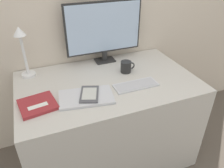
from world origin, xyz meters
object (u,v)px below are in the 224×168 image
monitor (104,30)px  ereader (89,94)px  keyboard (136,85)px  laptop (86,97)px  coffee_mug (126,67)px  notebook (38,105)px  desk_lamp (23,47)px

monitor → ereader: size_ratio=2.88×
keyboard → laptop: size_ratio=0.84×
keyboard → ereader: bearing=-178.5°
coffee_mug → monitor: bearing=109.5°
notebook → monitor: bearing=36.8°
keyboard → notebook: notebook is taller
monitor → desk_lamp: (-0.61, -0.03, -0.04)m
laptop → desk_lamp: (-0.32, 0.44, 0.22)m
monitor → desk_lamp: monitor is taller
monitor → keyboard: 0.53m
keyboard → monitor: bearing=97.9°
ereader → desk_lamp: 0.59m
coffee_mug → ereader: bearing=-148.4°
coffee_mug → keyboard: bearing=-96.2°
notebook → coffee_mug: (0.67, 0.20, 0.03)m
keyboard → desk_lamp: (-0.68, 0.42, 0.22)m
laptop → coffee_mug: bearing=30.4°
laptop → notebook: bearing=174.6°
notebook → desk_lamp: bearing=93.6°
monitor → coffee_mug: (0.09, -0.24, -0.22)m
monitor → notebook: 0.78m
monitor → laptop: bearing=-122.2°
laptop → notebook: (-0.29, 0.03, 0.00)m
desk_lamp → monitor: bearing=2.9°
keyboard → desk_lamp: size_ratio=0.83×
keyboard → laptop: (-0.36, -0.01, 0.00)m
desk_lamp → notebook: bearing=-86.4°
desk_lamp → notebook: (0.03, -0.41, -0.22)m
ereader → desk_lamp: desk_lamp is taller
ereader → notebook: (-0.32, 0.02, -0.01)m
keyboard → desk_lamp: desk_lamp is taller
monitor → desk_lamp: size_ratio=1.67×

